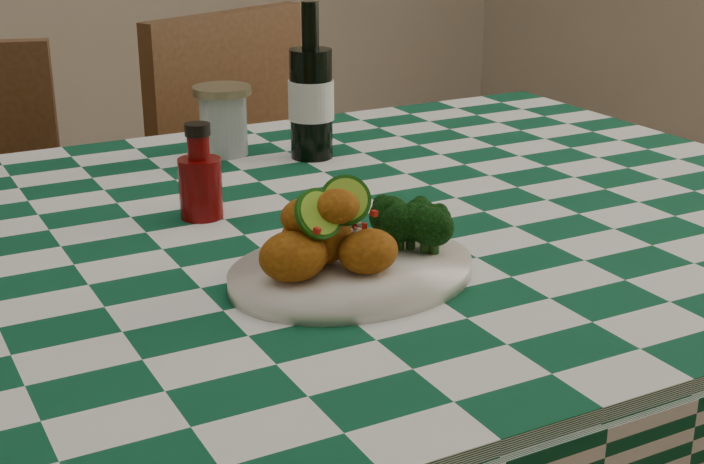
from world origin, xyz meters
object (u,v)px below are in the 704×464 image
beer_bottle (311,81)px  ketchup_bottle (200,171)px  mason_jar (223,121)px  wooden_chair_right (300,247)px  fried_chicken_pile (333,230)px  plate (352,272)px

beer_bottle → ketchup_bottle: bearing=-142.6°
mason_jar → wooden_chair_right: size_ratio=0.11×
fried_chicken_pile → ketchup_bottle: bearing=99.9°
plate → beer_bottle: (0.18, 0.46, 0.11)m
mason_jar → beer_bottle: bearing=-35.2°
plate → beer_bottle: size_ratio=1.17×
fried_chicken_pile → ketchup_bottle: ketchup_bottle is taller
plate → fried_chicken_pile: (-0.02, 0.00, 0.05)m
fried_chicken_pile → wooden_chair_right: size_ratio=0.15×
ketchup_bottle → mason_jar: bearing=63.3°
mason_jar → beer_bottle: (0.11, -0.08, 0.06)m
ketchup_bottle → wooden_chair_right: 0.83m
plate → mason_jar: mason_jar is taller
plate → wooden_chair_right: (0.35, 0.88, -0.33)m
ketchup_bottle → mason_jar: 0.30m
beer_bottle → mason_jar: bearing=144.8°
plate → fried_chicken_pile: 0.06m
mason_jar → beer_bottle: size_ratio=0.45×
plate → fried_chicken_pile: fried_chicken_pile is taller
plate → ketchup_bottle: bearing=104.5°
ketchup_bottle → mason_jar: size_ratio=1.14×
plate → ketchup_bottle: 0.29m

